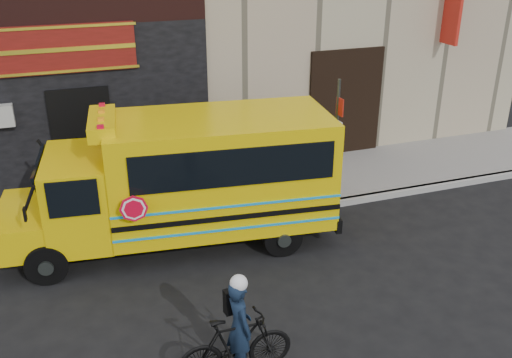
{
  "coord_description": "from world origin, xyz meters",
  "views": [
    {
      "loc": [
        -3.57,
        -8.42,
        6.25
      ],
      "look_at": [
        0.05,
        1.85,
        1.38
      ],
      "focal_mm": 40.0,
      "sensor_mm": 36.0,
      "label": 1
    }
  ],
  "objects_px": {
    "bicycle": "(236,346)",
    "school_bus": "(188,177)",
    "sign_pole": "(336,142)",
    "cyclist": "(239,329)"
  },
  "relations": [
    {
      "from": "school_bus",
      "to": "cyclist",
      "type": "bearing_deg",
      "value": -93.0
    },
    {
      "from": "sign_pole",
      "to": "bicycle",
      "type": "relative_size",
      "value": 1.82
    },
    {
      "from": "bicycle",
      "to": "school_bus",
      "type": "bearing_deg",
      "value": -3.1
    },
    {
      "from": "bicycle",
      "to": "cyclist",
      "type": "xyz_separation_m",
      "value": [
        0.08,
        0.06,
        0.25
      ]
    },
    {
      "from": "school_bus",
      "to": "cyclist",
      "type": "xyz_separation_m",
      "value": [
        -0.21,
        -4.07,
        -0.73
      ]
    },
    {
      "from": "school_bus",
      "to": "sign_pole",
      "type": "xyz_separation_m",
      "value": [
        3.49,
        0.25,
        0.25
      ]
    },
    {
      "from": "school_bus",
      "to": "bicycle",
      "type": "bearing_deg",
      "value": -94.04
    },
    {
      "from": "sign_pole",
      "to": "cyclist",
      "type": "xyz_separation_m",
      "value": [
        -3.7,
        -4.32,
        -0.98
      ]
    },
    {
      "from": "bicycle",
      "to": "cyclist",
      "type": "height_order",
      "value": "cyclist"
    },
    {
      "from": "sign_pole",
      "to": "cyclist",
      "type": "distance_m",
      "value": 5.78
    }
  ]
}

